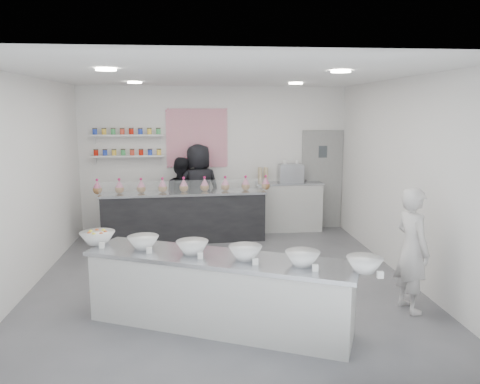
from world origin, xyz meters
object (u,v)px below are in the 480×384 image
at_px(back_bar, 184,217).
at_px(espresso_ledge, 289,207).
at_px(espresso_machine, 291,174).
at_px(staff_right, 199,190).
at_px(staff_left, 181,197).
at_px(prep_counter, 219,292).
at_px(woman_prep, 412,250).

distance_m(back_bar, espresso_ledge, 2.25).
relative_size(espresso_machine, staff_right, 0.27).
bearing_deg(staff_right, staff_left, -21.06).
xyz_separation_m(prep_counter, back_bar, (-0.48, 3.73, 0.05)).
bearing_deg(back_bar, espresso_ledge, 12.49).
height_order(prep_counter, staff_right, staff_right).
xyz_separation_m(espresso_ledge, staff_left, (-2.25, -0.18, 0.28)).
distance_m(back_bar, espresso_machine, 2.40).
bearing_deg(prep_counter, staff_left, 121.57).
height_order(espresso_ledge, staff_left, staff_left).
bearing_deg(woman_prep, back_bar, 31.56).
bearing_deg(espresso_ledge, woman_prep, -79.56).
relative_size(woman_prep, staff_left, 0.99).
relative_size(espresso_ledge, espresso_machine, 2.81).
height_order(espresso_machine, staff_right, staff_right).
relative_size(woman_prep, staff_right, 0.85).
bearing_deg(prep_counter, woman_prep, 29.91).
distance_m(espresso_ledge, espresso_machine, 0.70).
distance_m(back_bar, staff_left, 0.54).
bearing_deg(espresso_ledge, espresso_machine, 0.00).
bearing_deg(back_bar, woman_prep, -53.32).
relative_size(prep_counter, back_bar, 1.01).
xyz_separation_m(espresso_ledge, espresso_machine, (0.03, 0.00, 0.70)).
bearing_deg(woman_prep, espresso_ledge, 1.93).
height_order(espresso_machine, woman_prep, woman_prep).
height_order(back_bar, staff_right, staff_right).
bearing_deg(prep_counter, espresso_machine, 92.33).
relative_size(back_bar, woman_prep, 1.97).
height_order(espresso_ledge, woman_prep, woman_prep).
distance_m(prep_counter, woman_prep, 2.48).
xyz_separation_m(prep_counter, staff_right, (-0.19, 4.17, 0.50)).
bearing_deg(staff_left, espresso_machine, -158.87).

